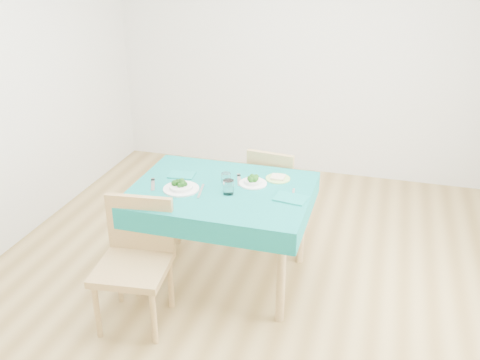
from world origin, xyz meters
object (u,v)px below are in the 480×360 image
(table, at_px, (222,234))
(bowl_far, at_px, (253,180))
(side_plate, at_px, (278,178))
(chair_near, at_px, (130,249))
(bowl_near, at_px, (181,185))
(chair_far, at_px, (276,186))

(table, distance_m, bowl_far, 0.47)
(bowl_far, relative_size, side_plate, 1.12)
(table, xyz_separation_m, side_plate, (0.35, 0.27, 0.38))
(chair_near, xyz_separation_m, bowl_near, (0.14, 0.56, 0.22))
(table, height_order, chair_near, chair_near)
(table, relative_size, side_plate, 6.97)
(chair_far, relative_size, bowl_near, 3.76)
(table, xyz_separation_m, chair_far, (0.25, 0.71, 0.10))
(chair_near, relative_size, side_plate, 6.30)
(bowl_near, relative_size, side_plate, 1.41)
(chair_far, xyz_separation_m, bowl_near, (-0.52, -0.81, 0.31))
(bowl_far, distance_m, side_plate, 0.21)
(table, xyz_separation_m, bowl_far, (0.20, 0.13, 0.41))
(table, bearing_deg, bowl_near, -160.10)
(chair_far, bearing_deg, bowl_far, 91.52)
(bowl_far, bearing_deg, bowl_near, -153.94)
(bowl_near, bearing_deg, table, 19.90)
(bowl_far, bearing_deg, chair_near, -127.55)
(chair_near, bearing_deg, table, 51.67)
(chair_far, xyz_separation_m, side_plate, (0.10, -0.44, 0.28))
(side_plate, bearing_deg, table, -142.61)
(table, bearing_deg, side_plate, 37.39)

